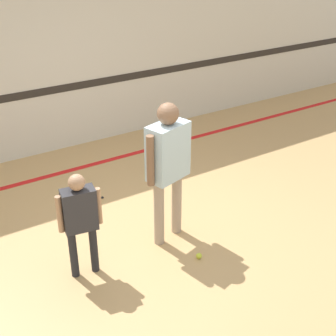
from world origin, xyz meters
TOP-DOWN VIEW (x-y plane):
  - ground_plane at (0.00, 0.00)m, footprint 16.00×16.00m
  - wall_back at (0.00, 3.02)m, footprint 16.00×0.07m
  - floor_stripe at (0.00, 2.17)m, footprint 14.40×0.10m
  - person_instructor at (0.10, -0.07)m, footprint 0.62×0.38m
  - person_student_left at (-1.00, -0.14)m, footprint 0.45×0.24m
  - racket_spare_on_floor at (-0.49, 1.24)m, footprint 0.51×0.34m
  - tennis_ball_near_instructor at (0.17, -0.60)m, footprint 0.07×0.07m
  - tennis_ball_by_spare_racket at (-0.28, 1.11)m, footprint 0.07×0.07m

SIDE VIEW (x-z plane):
  - ground_plane at x=0.00m, z-range 0.00..0.00m
  - floor_stripe at x=0.00m, z-range 0.00..0.01m
  - racket_spare_on_floor at x=-0.49m, z-range -0.01..0.03m
  - tennis_ball_near_instructor at x=0.17m, z-range 0.00..0.07m
  - tennis_ball_by_spare_racket at x=-0.28m, z-range 0.00..0.07m
  - person_student_left at x=-1.00m, z-range 0.14..1.34m
  - person_instructor at x=0.10m, z-range 0.20..1.89m
  - wall_back at x=0.00m, z-range 0.00..3.20m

